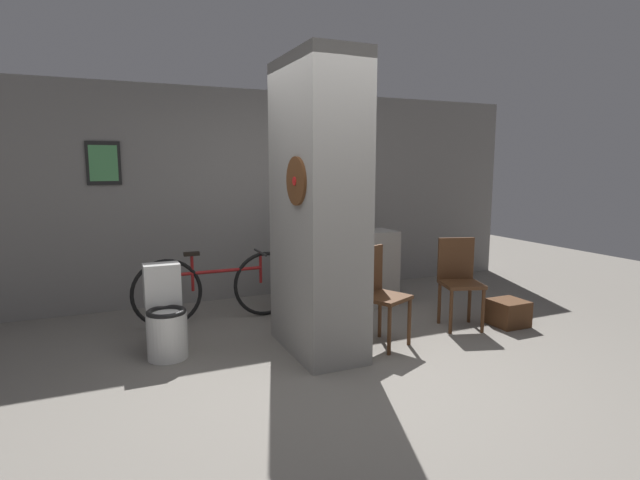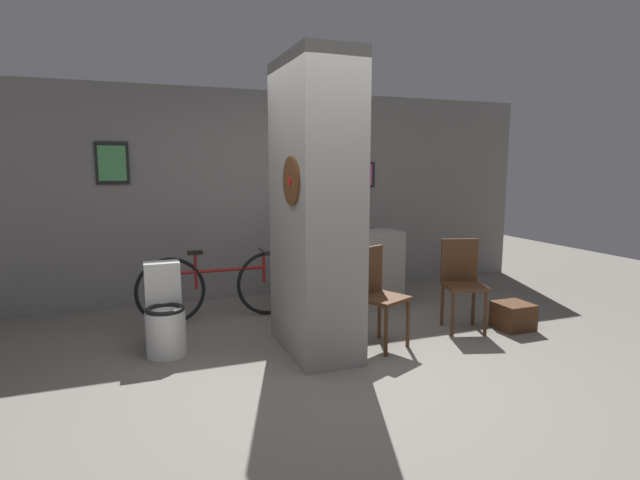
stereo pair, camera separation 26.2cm
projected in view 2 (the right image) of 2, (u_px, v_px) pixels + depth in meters
The scene contains 10 objects.
ground_plane at pixel (327, 373), 4.07m from camera, with size 14.00×14.00×0.00m, color slate.
wall_back at pixel (251, 195), 6.31m from camera, with size 8.00×0.09×2.60m.
pillar_center at pixel (315, 208), 4.41m from camera, with size 0.58×1.07×2.60m.
counter_shelf at pixel (344, 271), 5.82m from camera, with size 1.39×0.44×0.90m.
toilet at pixel (165, 315), 4.48m from camera, with size 0.35×0.51×0.80m.
chair_near_pillar at pixel (377, 291), 4.63m from camera, with size 0.51×0.51×0.92m.
chair_by_doorway at pixel (462, 279), 5.12m from camera, with size 0.49×0.49×0.92m.
bicycle at pixel (221, 286), 5.43m from camera, with size 1.79×0.42×0.78m.
bottle_tall at pixel (358, 225), 5.76m from camera, with size 0.07×0.07×0.25m.
floor_crate at pixel (513, 316), 5.15m from camera, with size 0.34×0.34×0.27m.
Camera 2 is at (-1.42, -3.60, 1.68)m, focal length 28.00 mm.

